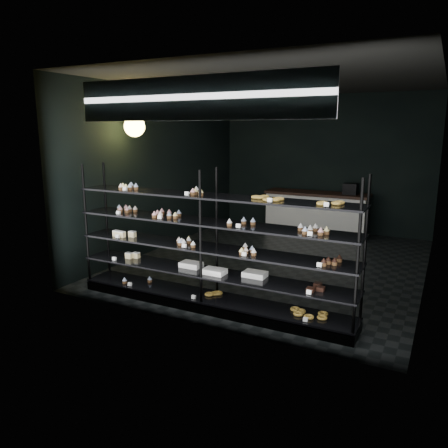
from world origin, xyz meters
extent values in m
cube|color=black|center=(0.00, 0.00, 0.01)|extent=(5.00, 6.00, 0.01)
cube|color=black|center=(0.00, 0.00, 3.20)|extent=(5.00, 6.00, 0.01)
cube|color=black|center=(0.00, 3.00, 1.60)|extent=(5.00, 0.01, 3.20)
cube|color=black|center=(0.00, -3.00, 1.60)|extent=(5.00, 0.01, 3.20)
cube|color=black|center=(-2.50, 0.00, 1.60)|extent=(0.01, 6.00, 3.20)
cube|color=black|center=(2.50, 0.00, 1.60)|extent=(0.01, 6.00, 3.20)
cube|color=black|center=(-0.08, -2.45, 0.06)|extent=(4.00, 0.50, 0.12)
cylinder|color=black|center=(-2.05, -2.67, 0.99)|extent=(0.04, 0.04, 1.85)
cylinder|color=black|center=(-2.05, -2.23, 0.99)|extent=(0.04, 0.04, 1.85)
cylinder|color=black|center=(-0.08, -2.67, 0.99)|extent=(0.04, 0.04, 1.85)
cylinder|color=black|center=(-0.08, -2.23, 0.99)|extent=(0.04, 0.04, 1.85)
cylinder|color=black|center=(1.89, -2.67, 0.99)|extent=(0.04, 0.04, 1.85)
cylinder|color=black|center=(1.89, -2.23, 0.99)|extent=(0.04, 0.04, 1.85)
cube|color=black|center=(-0.08, -2.45, 0.15)|extent=(4.00, 0.50, 0.03)
cube|color=black|center=(-0.08, -2.45, 0.50)|extent=(4.00, 0.50, 0.02)
cube|color=black|center=(-0.08, -2.45, 0.85)|extent=(4.00, 0.50, 0.02)
cube|color=black|center=(-0.08, -2.45, 1.20)|extent=(4.00, 0.50, 0.02)
cube|color=black|center=(-0.08, -2.45, 1.55)|extent=(4.00, 0.50, 0.02)
cube|color=white|center=(-1.33, -2.63, 1.59)|extent=(0.06, 0.04, 0.06)
cube|color=white|center=(-0.30, -2.63, 1.59)|extent=(0.06, 0.04, 0.06)
cube|color=white|center=(0.80, -2.63, 1.59)|extent=(0.05, 0.04, 0.06)
cube|color=white|center=(1.51, -2.63, 1.59)|extent=(0.06, 0.04, 0.06)
cube|color=white|center=(-1.48, -2.63, 1.24)|extent=(0.06, 0.04, 0.06)
cube|color=white|center=(-0.73, -2.63, 1.24)|extent=(0.05, 0.04, 0.06)
cube|color=white|center=(0.44, -2.63, 1.24)|extent=(0.06, 0.04, 0.06)
cube|color=white|center=(1.34, -2.63, 1.24)|extent=(0.06, 0.04, 0.06)
cube|color=white|center=(-1.54, -2.63, 0.89)|extent=(0.06, 0.04, 0.06)
cube|color=white|center=(-0.39, -2.63, 0.89)|extent=(0.06, 0.04, 0.06)
cube|color=white|center=(0.54, -2.63, 0.89)|extent=(0.05, 0.04, 0.06)
cube|color=white|center=(1.50, -2.63, 0.89)|extent=(0.06, 0.04, 0.06)
cube|color=white|center=(-1.54, -2.63, 0.54)|extent=(0.06, 0.04, 0.06)
cube|color=white|center=(1.36, -2.63, 0.54)|extent=(0.06, 0.04, 0.06)
cube|color=white|center=(-1.32, -2.63, 0.19)|extent=(0.06, 0.04, 0.06)
cube|color=white|center=(-0.17, -2.63, 0.19)|extent=(0.05, 0.04, 0.06)
cube|color=white|center=(1.31, -2.63, 0.19)|extent=(0.06, 0.04, 0.06)
cube|color=#120D44|center=(0.00, -2.92, 2.75)|extent=(3.20, 0.04, 0.45)
cube|color=white|center=(0.00, -2.94, 2.75)|extent=(3.30, 0.02, 0.50)
cylinder|color=black|center=(-2.09, -1.38, 2.90)|extent=(0.01, 0.01, 0.56)
sphere|color=#F5CC56|center=(-2.09, -1.38, 2.45)|extent=(0.35, 0.35, 0.35)
cube|color=silver|center=(0.01, 2.50, 0.46)|extent=(2.28, 0.60, 0.92)
cube|color=black|center=(0.01, 2.50, 0.95)|extent=(2.37, 0.65, 0.06)
cube|color=black|center=(0.76, 2.50, 1.10)|extent=(0.30, 0.30, 0.25)
camera|label=1|loc=(2.68, -7.36, 2.40)|focal=35.00mm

